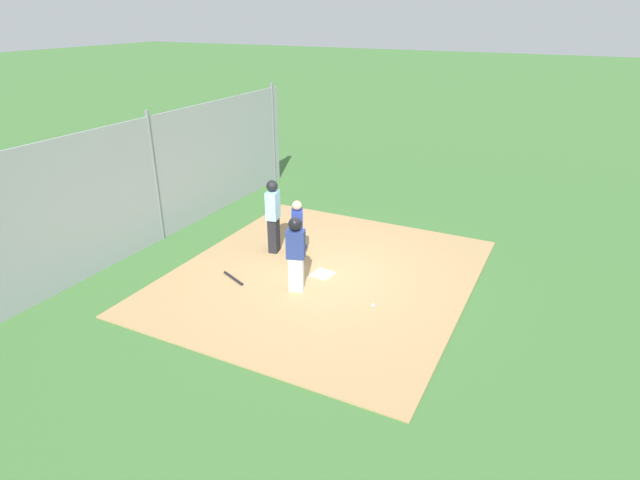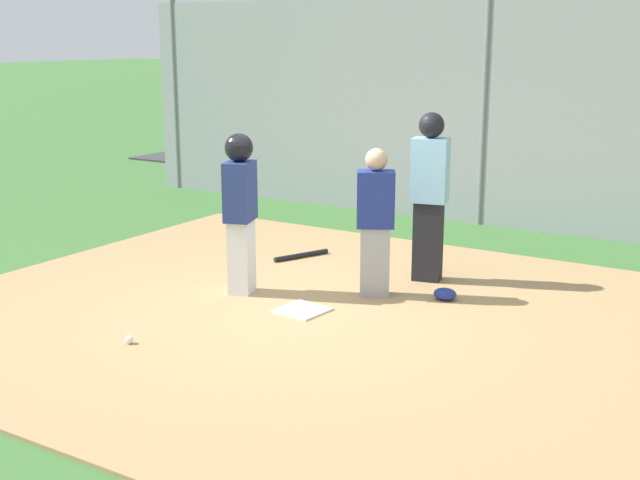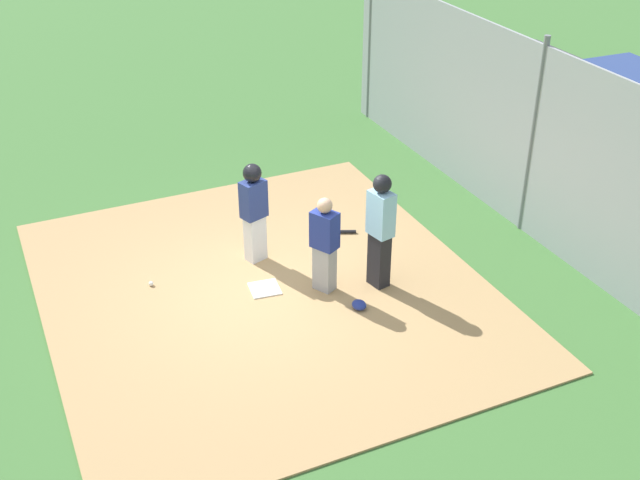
{
  "view_description": "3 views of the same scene",
  "coord_description": "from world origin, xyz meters",
  "px_view_note": "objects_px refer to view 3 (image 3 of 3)",
  "views": [
    {
      "loc": [
        9.46,
        4.68,
        5.57
      ],
      "look_at": [
        -0.49,
        -0.32,
        0.63
      ],
      "focal_mm": 29.33,
      "sensor_mm": 36.0,
      "label": 1
    },
    {
      "loc": [
        -4.21,
        6.47,
        2.65
      ],
      "look_at": [
        0.02,
        -0.36,
        0.67
      ],
      "focal_mm": 46.57,
      "sensor_mm": 36.0,
      "label": 2
    },
    {
      "loc": [
        -9.54,
        3.42,
        6.79
      ],
      "look_at": [
        -0.02,
        -0.91,
        0.68
      ],
      "focal_mm": 44.97,
      "sensor_mm": 36.0,
      "label": 3
    }
  ],
  "objects_px": {
    "catcher_mask": "(359,305)",
    "baseball": "(151,284)",
    "umpire": "(380,228)",
    "home_plate": "(265,289)",
    "catcher": "(325,243)",
    "baseball_bat": "(334,232)",
    "runner": "(254,206)",
    "parked_car_blue": "(635,105)"
  },
  "relations": [
    {
      "from": "home_plate",
      "to": "catcher",
      "type": "distance_m",
      "value": 1.19
    },
    {
      "from": "baseball_bat",
      "to": "baseball",
      "type": "distance_m",
      "value": 3.24
    },
    {
      "from": "umpire",
      "to": "runner",
      "type": "height_order",
      "value": "umpire"
    },
    {
      "from": "catcher",
      "to": "parked_car_blue",
      "type": "bearing_deg",
      "value": 169.78
    },
    {
      "from": "baseball_bat",
      "to": "baseball",
      "type": "relative_size",
      "value": 10.19
    },
    {
      "from": "runner",
      "to": "baseball_bat",
      "type": "distance_m",
      "value": 1.77
    },
    {
      "from": "catcher_mask",
      "to": "parked_car_blue",
      "type": "height_order",
      "value": "parked_car_blue"
    },
    {
      "from": "runner",
      "to": "baseball_bat",
      "type": "relative_size",
      "value": 2.21
    },
    {
      "from": "baseball_bat",
      "to": "baseball",
      "type": "bearing_deg",
      "value": -150.63
    },
    {
      "from": "catcher",
      "to": "umpire",
      "type": "bearing_deg",
      "value": 135.2
    },
    {
      "from": "runner",
      "to": "catcher_mask",
      "type": "height_order",
      "value": "runner"
    },
    {
      "from": "umpire",
      "to": "catcher_mask",
      "type": "relative_size",
      "value": 7.67
    },
    {
      "from": "umpire",
      "to": "home_plate",
      "type": "bearing_deg",
      "value": -31.7
    },
    {
      "from": "home_plate",
      "to": "catcher_mask",
      "type": "relative_size",
      "value": 1.83
    },
    {
      "from": "catcher",
      "to": "catcher_mask",
      "type": "relative_size",
      "value": 6.38
    },
    {
      "from": "umpire",
      "to": "baseball_bat",
      "type": "relative_size",
      "value": 2.44
    },
    {
      "from": "catcher",
      "to": "baseball_bat",
      "type": "distance_m",
      "value": 1.85
    },
    {
      "from": "umpire",
      "to": "parked_car_blue",
      "type": "xyz_separation_m",
      "value": [
        3.12,
        -7.9,
        -0.4
      ]
    },
    {
      "from": "umpire",
      "to": "parked_car_blue",
      "type": "distance_m",
      "value": 8.5
    },
    {
      "from": "home_plate",
      "to": "baseball_bat",
      "type": "distance_m",
      "value": 2.02
    },
    {
      "from": "home_plate",
      "to": "baseball",
      "type": "bearing_deg",
      "value": 62.39
    },
    {
      "from": "catcher",
      "to": "baseball_bat",
      "type": "relative_size",
      "value": 2.03
    },
    {
      "from": "baseball_bat",
      "to": "umpire",
      "type": "bearing_deg",
      "value": -67.73
    },
    {
      "from": "catcher",
      "to": "runner",
      "type": "bearing_deg",
      "value": -90.97
    },
    {
      "from": "catcher",
      "to": "umpire",
      "type": "relative_size",
      "value": 0.83
    },
    {
      "from": "runner",
      "to": "parked_car_blue",
      "type": "relative_size",
      "value": 0.39
    },
    {
      "from": "baseball_bat",
      "to": "parked_car_blue",
      "type": "relative_size",
      "value": 0.18
    },
    {
      "from": "runner",
      "to": "catcher_mask",
      "type": "xyz_separation_m",
      "value": [
        -1.92,
        -0.88,
        -0.9
      ]
    },
    {
      "from": "umpire",
      "to": "baseball_bat",
      "type": "xyz_separation_m",
      "value": [
        1.69,
        -0.05,
        -0.95
      ]
    },
    {
      "from": "catcher",
      "to": "parked_car_blue",
      "type": "relative_size",
      "value": 0.36
    },
    {
      "from": "umpire",
      "to": "baseball",
      "type": "bearing_deg",
      "value": -35.71
    },
    {
      "from": "parked_car_blue",
      "to": "baseball_bat",
      "type": "bearing_deg",
      "value": -77.57
    },
    {
      "from": "catcher_mask",
      "to": "home_plate",
      "type": "bearing_deg",
      "value": 45.93
    },
    {
      "from": "home_plate",
      "to": "baseball",
      "type": "distance_m",
      "value": 1.74
    },
    {
      "from": "home_plate",
      "to": "catcher",
      "type": "relative_size",
      "value": 0.29
    },
    {
      "from": "baseball_bat",
      "to": "catcher_mask",
      "type": "bearing_deg",
      "value": -81.82
    },
    {
      "from": "catcher",
      "to": "umpire",
      "type": "height_order",
      "value": "umpire"
    },
    {
      "from": "home_plate",
      "to": "catcher_mask",
      "type": "height_order",
      "value": "catcher_mask"
    },
    {
      "from": "runner",
      "to": "baseball",
      "type": "relative_size",
      "value": 22.56
    },
    {
      "from": "catcher_mask",
      "to": "baseball",
      "type": "relative_size",
      "value": 3.24
    },
    {
      "from": "catcher_mask",
      "to": "umpire",
      "type": "bearing_deg",
      "value": -50.55
    },
    {
      "from": "home_plate",
      "to": "baseball_bat",
      "type": "relative_size",
      "value": 0.58
    }
  ]
}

